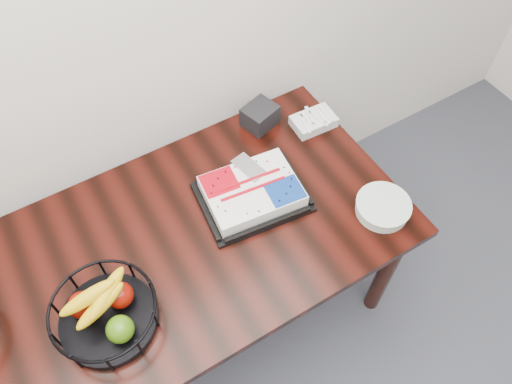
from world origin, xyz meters
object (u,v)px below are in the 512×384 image
plate_stack (383,207)px  napkin_box (260,116)px  table (170,260)px  fruit_basket (105,313)px  cake_tray (252,193)px

plate_stack → napkin_box: 0.64m
table → plate_stack: plate_stack is taller
table → napkin_box: 0.71m
fruit_basket → cake_tray: bearing=15.5°
cake_tray → plate_stack: (0.39, -0.31, -0.01)m
cake_tray → napkin_box: napkin_box is taller
napkin_box → plate_stack: bearing=-75.2°
table → plate_stack: bearing=-19.4°
cake_tray → plate_stack: cake_tray is taller
table → cake_tray: (0.38, 0.03, 0.12)m
plate_stack → napkin_box: size_ratio=1.55×
fruit_basket → plate_stack: 1.05m
cake_tray → table: bearing=-175.0°
cake_tray → napkin_box: size_ratio=3.22×
table → plate_stack: size_ratio=8.63×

